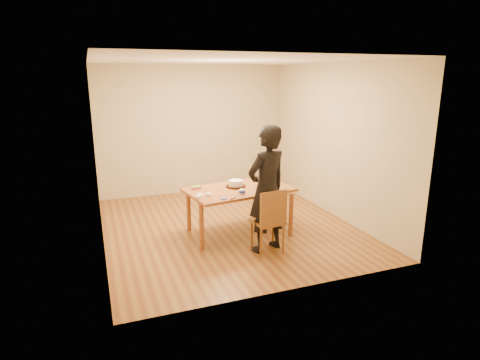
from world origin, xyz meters
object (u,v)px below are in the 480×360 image
object	(u,v)px
dining_table	(239,190)
dining_chair	(268,221)
cake_plate	(236,186)
person	(267,189)
cake	(236,183)

from	to	relation	value
dining_table	dining_chair	distance (m)	0.84
cake_plate	person	size ratio (longest dim) A/B	0.17
dining_chair	cake_plate	xyz separation A→B (m)	(-0.17, 0.88, 0.31)
cake	person	distance (m)	0.85
dining_chair	person	size ratio (longest dim) A/B	0.22
dining_chair	dining_table	bearing A→B (deg)	92.71
dining_table	cake	xyz separation A→B (m)	(-0.02, 0.10, 0.08)
person	dining_table	bearing A→B (deg)	-97.22
person	cake	bearing A→B (deg)	-97.51
dining_chair	cake	world-z (taller)	cake
cake_plate	cake	bearing A→B (deg)	180.00
dining_table	cake	distance (m)	0.13
cake_plate	person	world-z (taller)	person
cake_plate	cake	xyz separation A→B (m)	(-0.00, 0.00, 0.05)
cake	person	size ratio (longest dim) A/B	0.13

